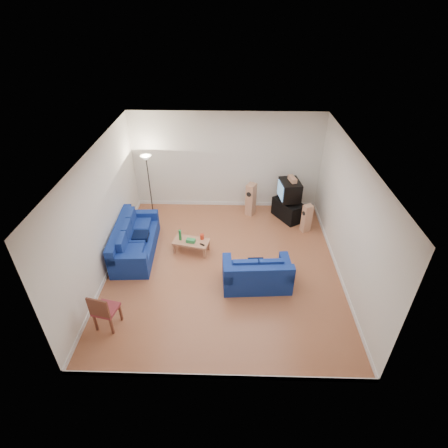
{
  "coord_description": "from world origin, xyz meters",
  "views": [
    {
      "loc": [
        0.21,
        -7.12,
        6.13
      ],
      "look_at": [
        0.0,
        0.4,
        1.1
      ],
      "focal_mm": 28.0,
      "sensor_mm": 36.0,
      "label": 1
    }
  ],
  "objects_px": {
    "television": "(289,190)",
    "sofa_loveseat": "(257,276)",
    "sofa_three_seat": "(134,242)",
    "coffee_table": "(191,242)",
    "tv_stand": "(288,210)"
  },
  "relations": [
    {
      "from": "sofa_three_seat",
      "to": "coffee_table",
      "type": "distance_m",
      "value": 1.6
    },
    {
      "from": "sofa_three_seat",
      "to": "sofa_loveseat",
      "type": "distance_m",
      "value": 3.57
    },
    {
      "from": "television",
      "to": "coffee_table",
      "type": "bearing_deg",
      "value": -66.06
    },
    {
      "from": "sofa_loveseat",
      "to": "television",
      "type": "xyz_separation_m",
      "value": [
        1.13,
        3.14,
        0.71
      ]
    },
    {
      "from": "sofa_three_seat",
      "to": "sofa_loveseat",
      "type": "height_order",
      "value": "sofa_three_seat"
    },
    {
      "from": "sofa_three_seat",
      "to": "television",
      "type": "relative_size",
      "value": 2.79
    },
    {
      "from": "sofa_loveseat",
      "to": "tv_stand",
      "type": "xyz_separation_m",
      "value": [
        1.15,
        3.15,
        -0.01
      ]
    },
    {
      "from": "sofa_three_seat",
      "to": "sofa_loveseat",
      "type": "relative_size",
      "value": 1.38
    },
    {
      "from": "coffee_table",
      "to": "television",
      "type": "relative_size",
      "value": 1.26
    },
    {
      "from": "television",
      "to": "sofa_loveseat",
      "type": "bearing_deg",
      "value": -28.05
    },
    {
      "from": "sofa_three_seat",
      "to": "coffee_table",
      "type": "bearing_deg",
      "value": 89.68
    },
    {
      "from": "sofa_loveseat",
      "to": "television",
      "type": "relative_size",
      "value": 2.03
    },
    {
      "from": "sofa_loveseat",
      "to": "sofa_three_seat",
      "type": "bearing_deg",
      "value": 155.85
    },
    {
      "from": "coffee_table",
      "to": "tv_stand",
      "type": "height_order",
      "value": "tv_stand"
    },
    {
      "from": "tv_stand",
      "to": "sofa_loveseat",
      "type": "bearing_deg",
      "value": -52.33
    }
  ]
}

